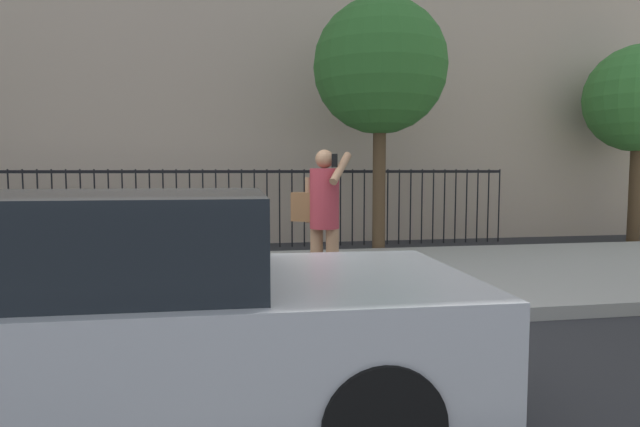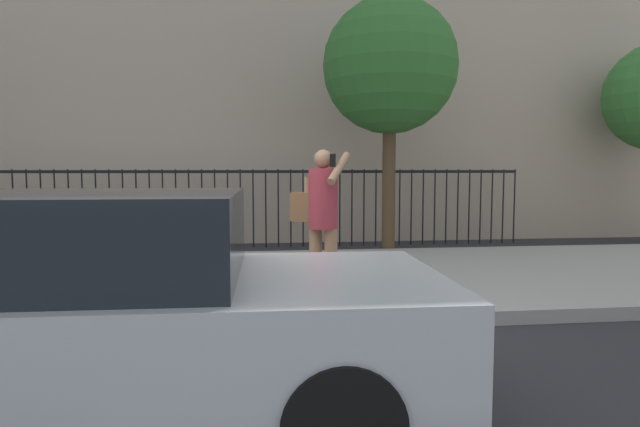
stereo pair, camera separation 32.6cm
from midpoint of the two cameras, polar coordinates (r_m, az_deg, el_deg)
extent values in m
plane|color=#28282B|center=(5.32, -9.40, -12.77)|extent=(60.00, 60.00, 0.00)
cube|color=#9E9B93|center=(7.43, -8.74, -7.14)|extent=(28.00, 4.40, 0.15)
cube|color=black|center=(10.98, -8.30, 4.42)|extent=(12.00, 0.04, 0.06)
cylinder|color=black|center=(11.96, -30.18, 0.25)|extent=(0.03, 0.03, 1.60)
cylinder|color=black|center=(11.86, -29.05, 0.27)|extent=(0.03, 0.03, 1.60)
cylinder|color=black|center=(11.77, -27.89, 0.28)|extent=(0.03, 0.03, 1.60)
cylinder|color=black|center=(11.68, -26.72, 0.30)|extent=(0.03, 0.03, 1.60)
cylinder|color=black|center=(11.60, -25.53, 0.31)|extent=(0.03, 0.03, 1.60)
cylinder|color=black|center=(11.52, -24.33, 0.33)|extent=(0.03, 0.03, 1.60)
cylinder|color=black|center=(11.45, -23.11, 0.34)|extent=(0.03, 0.03, 1.60)
cylinder|color=black|center=(11.38, -21.87, 0.36)|extent=(0.03, 0.03, 1.60)
cylinder|color=black|center=(11.32, -20.62, 0.37)|extent=(0.03, 0.03, 1.60)
cylinder|color=black|center=(11.26, -19.36, 0.39)|extent=(0.03, 0.03, 1.60)
cylinder|color=black|center=(11.21, -18.08, 0.40)|extent=(0.03, 0.03, 1.60)
cylinder|color=black|center=(11.16, -16.80, 0.42)|extent=(0.03, 0.03, 1.60)
cylinder|color=black|center=(11.12, -15.50, 0.43)|extent=(0.03, 0.03, 1.60)
cylinder|color=black|center=(11.09, -14.20, 0.45)|extent=(0.03, 0.03, 1.60)
cylinder|color=black|center=(11.06, -12.88, 0.46)|extent=(0.03, 0.03, 1.60)
cylinder|color=black|center=(11.04, -11.56, 0.48)|extent=(0.03, 0.03, 1.60)
cylinder|color=black|center=(11.02, -10.24, 0.49)|extent=(0.03, 0.03, 1.60)
cylinder|color=black|center=(11.01, -8.91, 0.50)|extent=(0.03, 0.03, 1.60)
cylinder|color=black|center=(11.00, -7.58, 0.52)|extent=(0.03, 0.03, 1.60)
cylinder|color=black|center=(11.00, -6.25, 0.53)|extent=(0.03, 0.03, 1.60)
cylinder|color=black|center=(11.01, -4.93, 0.54)|extent=(0.03, 0.03, 1.60)
cylinder|color=black|center=(11.02, -3.60, 0.56)|extent=(0.03, 0.03, 1.60)
cylinder|color=black|center=(11.04, -2.28, 0.57)|extent=(0.03, 0.03, 1.60)
cylinder|color=black|center=(11.07, -0.96, 0.58)|extent=(0.03, 0.03, 1.60)
cylinder|color=black|center=(11.10, 0.35, 0.59)|extent=(0.03, 0.03, 1.60)
cylinder|color=black|center=(11.13, 1.65, 0.60)|extent=(0.03, 0.03, 1.60)
cylinder|color=black|center=(11.17, 2.95, 0.62)|extent=(0.03, 0.03, 1.60)
cylinder|color=black|center=(11.22, 4.23, 0.63)|extent=(0.03, 0.03, 1.60)
cylinder|color=black|center=(11.27, 5.50, 0.64)|extent=(0.03, 0.03, 1.60)
cylinder|color=black|center=(11.33, 6.76, 0.65)|extent=(0.03, 0.03, 1.60)
cylinder|color=black|center=(11.40, 8.01, 0.65)|extent=(0.03, 0.03, 1.60)
cylinder|color=black|center=(11.47, 9.24, 0.66)|extent=(0.03, 0.03, 1.60)
cylinder|color=black|center=(11.54, 10.46, 0.67)|extent=(0.03, 0.03, 1.60)
cylinder|color=black|center=(11.62, 11.66, 0.68)|extent=(0.03, 0.03, 1.60)
cylinder|color=black|center=(11.70, 12.84, 0.69)|extent=(0.03, 0.03, 1.60)
cylinder|color=black|center=(11.79, 14.01, 0.70)|extent=(0.03, 0.03, 1.60)
cylinder|color=black|center=(11.89, 15.16, 0.70)|extent=(0.03, 0.03, 1.60)
cylinder|color=black|center=(11.99, 16.29, 0.71)|extent=(0.03, 0.03, 1.60)
cylinder|color=black|center=(12.09, 17.40, 0.72)|extent=(0.03, 0.03, 1.60)
cylinder|color=black|center=(12.20, 18.49, 0.72)|extent=(0.03, 0.03, 1.60)
cylinder|color=black|center=(12.31, 19.56, 0.73)|extent=(0.03, 0.03, 1.60)
cylinder|color=black|center=(12.43, 20.61, 0.73)|extent=(0.03, 0.03, 1.60)
cube|color=#ADAFB5|center=(3.64, -18.83, -11.87)|extent=(4.24, 1.91, 0.70)
cube|color=black|center=(3.57, -22.22, -2.36)|extent=(2.04, 1.65, 0.55)
cylinder|color=black|center=(4.43, 1.51, -11.98)|extent=(0.65, 0.24, 0.64)
cylinder|color=black|center=(2.92, 5.81, -21.16)|extent=(0.65, 0.24, 0.64)
cylinder|color=#936B4C|center=(6.24, 2.67, -5.11)|extent=(0.15, 0.15, 0.76)
cylinder|color=#936B4C|center=(6.32, 1.01, -4.98)|extent=(0.15, 0.15, 0.76)
cylinder|color=#992D38|center=(6.20, 1.85, 1.60)|extent=(0.47, 0.47, 0.69)
sphere|color=#936B4C|center=(6.19, 1.86, 5.81)|extent=(0.22, 0.22, 0.22)
cylinder|color=#936B4C|center=(6.10, 3.56, 4.83)|extent=(0.35, 0.45, 0.38)
cylinder|color=#936B4C|center=(6.29, 0.20, 1.45)|extent=(0.09, 0.09, 0.53)
cube|color=black|center=(6.07, 2.90, 5.64)|extent=(0.06, 0.05, 0.15)
cube|color=brown|center=(6.32, -0.28, 0.72)|extent=(0.32, 0.29, 0.34)
cube|color=#333338|center=(9.40, -29.42, -3.51)|extent=(0.08, 0.41, 0.40)
cylinder|color=#4C3823|center=(9.97, 8.24, 3.50)|extent=(0.24, 0.24, 2.79)
sphere|color=#2D6628|center=(10.14, 8.38, 15.24)|extent=(2.44, 2.44, 2.44)
camera|label=1|loc=(0.16, -88.56, 0.12)|focal=30.18mm
camera|label=2|loc=(0.16, 91.44, -0.12)|focal=30.18mm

